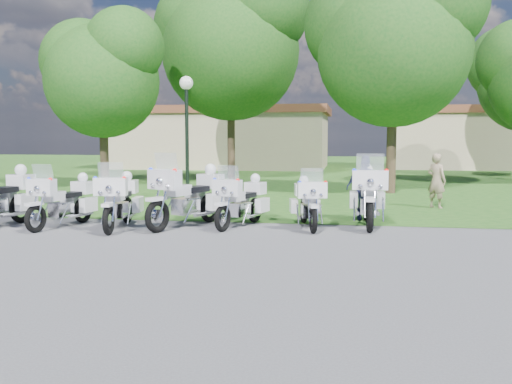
% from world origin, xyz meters
% --- Properties ---
extents(ground, '(100.00, 100.00, 0.00)m').
position_xyz_m(ground, '(0.00, 0.00, 0.00)').
color(ground, '#505055').
rests_on(ground, ground).
extents(grass_lawn, '(100.00, 48.00, 0.01)m').
position_xyz_m(grass_lawn, '(0.00, 27.00, 0.00)').
color(grass_lawn, '#1F571B').
rests_on(grass_lawn, ground).
extents(motorcycle_2, '(1.04, 2.23, 1.51)m').
position_xyz_m(motorcycle_2, '(-3.93, 1.73, 0.63)').
color(motorcycle_2, black).
rests_on(motorcycle_2, ground).
extents(motorcycle_3, '(0.98, 2.33, 1.57)m').
position_xyz_m(motorcycle_3, '(-2.55, 1.75, 0.66)').
color(motorcycle_3, black).
rests_on(motorcycle_3, ground).
extents(motorcycle_4, '(1.53, 2.47, 1.77)m').
position_xyz_m(motorcycle_4, '(-1.02, 2.27, 0.74)').
color(motorcycle_4, black).
rests_on(motorcycle_4, ground).
extents(motorcycle_5, '(1.14, 2.14, 1.48)m').
position_xyz_m(motorcycle_5, '(0.21, 2.48, 0.62)').
color(motorcycle_5, black).
rests_on(motorcycle_5, ground).
extents(motorcycle_6, '(0.99, 2.10, 1.43)m').
position_xyz_m(motorcycle_6, '(1.76, 2.59, 0.60)').
color(motorcycle_6, black).
rests_on(motorcycle_6, ground).
extents(motorcycle_7, '(0.87, 2.61, 1.75)m').
position_xyz_m(motorcycle_7, '(3.17, 3.15, 0.73)').
color(motorcycle_7, black).
rests_on(motorcycle_7, ground).
extents(lamp_post, '(0.44, 0.44, 4.08)m').
position_xyz_m(lamp_post, '(-2.57, 7.41, 3.09)').
color(lamp_post, black).
rests_on(lamp_post, ground).
extents(tree_0, '(5.52, 4.71, 7.36)m').
position_xyz_m(tree_0, '(-7.55, 11.94, 4.87)').
color(tree_0, '#38281C').
rests_on(tree_0, ground).
extents(tree_1, '(7.72, 6.59, 10.29)m').
position_xyz_m(tree_1, '(-3.09, 16.59, 6.81)').
color(tree_1, '#38281C').
rests_on(tree_1, ground).
extents(tree_2, '(6.59, 5.62, 8.79)m').
position_xyz_m(tree_2, '(4.18, 11.25, 5.81)').
color(tree_2, '#38281C').
rests_on(tree_2, ground).
extents(building_west, '(14.56, 8.32, 4.10)m').
position_xyz_m(building_west, '(-6.00, 28.00, 2.07)').
color(building_west, '#C2AA8C').
rests_on(building_west, ground).
extents(building_east, '(11.44, 7.28, 4.10)m').
position_xyz_m(building_east, '(11.00, 30.00, 2.07)').
color(building_east, '#C2AA8C').
rests_on(building_east, ground).
extents(bystander_a, '(0.71, 0.68, 1.63)m').
position_xyz_m(bystander_a, '(5.26, 6.78, 0.82)').
color(bystander_a, '#9F866C').
rests_on(bystander_a, ground).
extents(bystander_c, '(0.97, 0.42, 1.65)m').
position_xyz_m(bystander_c, '(3.12, 3.91, 0.82)').
color(bystander_c, navy).
rests_on(bystander_c, ground).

